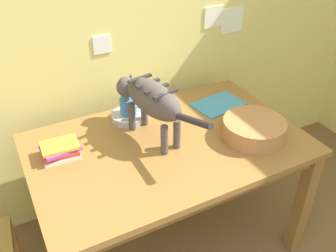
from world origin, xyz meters
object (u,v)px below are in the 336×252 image
book_stack (60,150)px  saucer_bowl (129,116)px  wicker_basket (254,129)px  coffee_mug (129,106)px  cat (150,99)px  dining_table (168,156)px  magazine (218,104)px

book_stack → saucer_bowl: bearing=20.1°
book_stack → wicker_basket: wicker_basket is taller
book_stack → wicker_basket: (0.91, -0.30, 0.02)m
saucer_bowl → coffee_mug: (0.00, 0.00, 0.06)m
cat → book_stack: (-0.46, 0.05, -0.18)m
cat → wicker_basket: size_ratio=2.10×
dining_table → cat: (-0.05, 0.09, 0.30)m
magazine → book_stack: bearing=174.8°
saucer_bowl → book_stack: book_stack is taller
coffee_mug → dining_table: bearing=-73.5°
cat → saucer_bowl: (-0.04, 0.20, -0.20)m
saucer_bowl → coffee_mug: size_ratio=1.46×
dining_table → book_stack: book_stack is taller
cat → coffee_mug: (-0.04, 0.20, -0.13)m
book_stack → wicker_basket: size_ratio=0.59×
coffee_mug → wicker_basket: bearing=-42.5°
dining_table → wicker_basket: wicker_basket is taller
cat → coffee_mug: size_ratio=5.02×
magazine → wicker_basket: 0.36m
saucer_bowl → wicker_basket: bearing=-42.3°
wicker_basket → dining_table: bearing=158.7°
cat → wicker_basket: cat is taller
dining_table → coffee_mug: size_ratio=10.31×
coffee_mug → book_stack: coffee_mug is taller
book_stack → cat: bearing=-6.4°
dining_table → saucer_bowl: 0.33m
cat → book_stack: cat is taller
saucer_bowl → wicker_basket: (0.50, -0.45, 0.03)m
coffee_mug → magazine: coffee_mug is taller
dining_table → magazine: bearing=24.2°
cat → coffee_mug: cat is taller
saucer_bowl → coffee_mug: coffee_mug is taller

